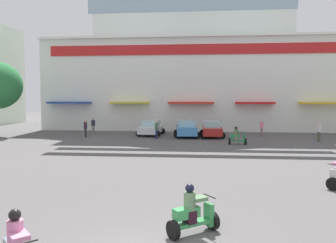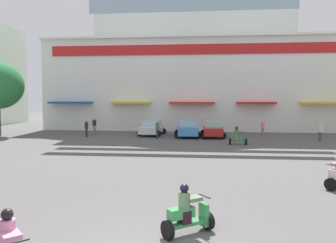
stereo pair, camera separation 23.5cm
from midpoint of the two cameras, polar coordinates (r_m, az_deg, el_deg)
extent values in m
plane|color=#545151|center=(20.84, 2.11, -6.43)|extent=(128.00, 128.00, 0.00)
cube|color=white|center=(42.97, 3.91, 5.85)|extent=(34.20, 10.97, 10.24)
cube|color=white|center=(44.75, 3.99, 17.70)|extent=(22.49, 9.87, 8.17)
cube|color=red|center=(37.76, 3.70, 11.89)|extent=(31.46, 0.12, 1.10)
cube|color=white|center=(37.94, 3.71, 14.04)|extent=(34.20, 0.70, 0.24)
cube|color=#264599|center=(39.75, -16.32, 3.04)|extent=(4.83, 1.10, 0.20)
cube|color=gold|center=(37.74, -6.60, 3.13)|extent=(4.28, 1.10, 0.20)
cube|color=red|center=(36.93, 3.65, 3.12)|extent=(4.92, 1.10, 0.20)
cube|color=red|center=(37.33, 14.11, 3.02)|extent=(4.04, 1.10, 0.20)
cube|color=gold|center=(39.06, 24.62, 2.81)|extent=(5.26, 1.10, 0.20)
cube|color=#99B7C6|center=(34.22, 3.49, 19.15)|extent=(19.79, 0.08, 1.63)
cube|color=silver|center=(34.08, -3.05, -1.31)|extent=(2.10, 4.20, 0.65)
cube|color=#A2C3CA|center=(34.03, -3.06, -0.30)|extent=(1.70, 2.15, 0.55)
cylinder|color=black|center=(35.54, -4.03, -1.56)|extent=(0.61, 0.21, 0.60)
cylinder|color=black|center=(35.16, -1.16, -1.62)|extent=(0.61, 0.21, 0.60)
cylinder|color=black|center=(33.10, -5.06, -1.99)|extent=(0.61, 0.21, 0.60)
cylinder|color=black|center=(32.69, -1.98, -2.05)|extent=(0.61, 0.21, 0.60)
cube|color=#468CCD|center=(32.62, 2.89, -1.44)|extent=(2.16, 4.11, 0.77)
cube|color=#8EB9C4|center=(32.56, 2.89, -0.26)|extent=(1.74, 2.11, 0.57)
cylinder|color=black|center=(33.86, 1.25, -1.84)|extent=(0.61, 0.21, 0.60)
cylinder|color=black|center=(33.93, 4.37, -1.84)|extent=(0.61, 0.21, 0.60)
cylinder|color=black|center=(31.41, 1.28, -2.30)|extent=(0.61, 0.21, 0.60)
cylinder|color=black|center=(31.48, 4.64, -2.30)|extent=(0.61, 0.21, 0.60)
cube|color=#A9231F|center=(32.69, 7.13, -1.50)|extent=(1.79, 4.12, 0.72)
cube|color=#8EC3C1|center=(32.64, 7.14, -0.40)|extent=(1.53, 2.07, 0.55)
cylinder|color=black|center=(33.97, 5.56, -1.84)|extent=(0.60, 0.17, 0.60)
cylinder|color=black|center=(34.03, 8.51, -1.85)|extent=(0.60, 0.17, 0.60)
cylinder|color=black|center=(31.44, 5.62, -2.32)|extent=(0.60, 0.17, 0.60)
cylinder|color=black|center=(31.51, 8.80, -2.33)|extent=(0.60, 0.17, 0.60)
cylinder|color=black|center=(7.45, -23.72, -18.05)|extent=(0.40, 0.38, 0.04)
cylinder|color=pink|center=(8.01, -24.86, -16.53)|extent=(0.45, 0.45, 0.55)
sphere|color=black|center=(7.88, -24.95, -13.91)|extent=(0.25, 0.25, 0.25)
cube|color=pink|center=(7.76, -24.41, -16.97)|extent=(0.55, 0.55, 0.10)
cylinder|color=black|center=(15.68, 25.32, -9.38)|extent=(0.47, 0.46, 0.52)
cube|color=beige|center=(15.73, 25.53, -8.46)|extent=(0.33, 0.32, 0.69)
cylinder|color=black|center=(15.60, 25.55, -6.51)|extent=(0.40, 0.39, 0.04)
cylinder|color=black|center=(28.04, 12.54, -3.26)|extent=(0.14, 0.52, 0.52)
cylinder|color=black|center=(27.92, 9.97, -3.26)|extent=(0.14, 0.52, 0.52)
cube|color=#1F8948|center=(27.97, 11.26, -3.14)|extent=(1.11, 0.28, 0.10)
cube|color=#1F8948|center=(27.91, 10.80, -2.44)|extent=(0.71, 0.30, 0.28)
cube|color=#1F8948|center=(28.00, 12.29, -2.83)|extent=(0.14, 0.32, 0.65)
cylinder|color=black|center=(27.95, 12.36, -1.75)|extent=(0.04, 0.52, 0.04)
cube|color=#776B5C|center=(27.93, 11.01, -2.68)|extent=(0.28, 0.32, 0.36)
cylinder|color=#587448|center=(27.88, 11.02, -1.80)|extent=(0.32, 0.32, 0.50)
sphere|color=black|center=(27.85, 11.03, -1.06)|extent=(0.25, 0.25, 0.25)
cube|color=#587448|center=(27.91, 11.58, -1.75)|extent=(0.44, 0.34, 0.10)
cylinder|color=black|center=(10.32, 6.73, -16.06)|extent=(0.43, 0.50, 0.52)
cylinder|color=black|center=(9.59, 0.12, -17.62)|extent=(0.43, 0.50, 0.52)
cube|color=#328748|center=(9.92, 3.56, -16.52)|extent=(1.11, 0.94, 0.10)
cube|color=#328748|center=(9.67, 2.36, -14.94)|extent=(0.78, 0.69, 0.28)
cube|color=#328748|center=(10.17, 6.12, -15.13)|extent=(0.30, 0.34, 0.64)
cylinder|color=black|center=(10.02, 6.27, -12.24)|extent=(0.34, 0.44, 0.04)
cube|color=black|center=(9.77, 2.90, -15.49)|extent=(0.42, 0.42, 0.36)
cylinder|color=#53734F|center=(9.64, 2.91, -13.09)|extent=(0.45, 0.45, 0.50)
sphere|color=black|center=(9.54, 2.91, -11.03)|extent=(0.25, 0.25, 0.25)
cube|color=#53734F|center=(9.79, 4.37, -12.66)|extent=(0.56, 0.54, 0.10)
cylinder|color=#474F3C|center=(31.84, 23.62, -2.35)|extent=(0.31, 0.31, 0.83)
cylinder|color=silver|center=(31.77, 23.66, -1.05)|extent=(0.50, 0.50, 0.62)
sphere|color=tan|center=(31.74, 23.68, -0.32)|extent=(0.20, 0.20, 0.20)
cylinder|color=slate|center=(35.66, -12.51, -1.40)|extent=(0.29, 0.29, 0.88)
cylinder|color=#212A31|center=(35.59, -12.53, -0.24)|extent=(0.47, 0.47, 0.57)
sphere|color=tan|center=(35.57, -12.54, 0.39)|extent=(0.22, 0.22, 0.22)
cylinder|color=#2A282D|center=(33.35, -13.76, -1.87)|extent=(0.27, 0.27, 0.81)
cylinder|color=#382136|center=(33.29, -13.78, -0.64)|extent=(0.44, 0.44, 0.62)
sphere|color=tan|center=(33.25, -13.79, 0.08)|extent=(0.23, 0.23, 0.23)
cylinder|color=#806162|center=(34.18, 15.11, -1.74)|extent=(0.23, 0.23, 0.81)
cylinder|color=pink|center=(34.12, 15.13, -0.61)|extent=(0.37, 0.37, 0.54)
sphere|color=tan|center=(34.09, 15.15, 0.02)|extent=(0.21, 0.21, 0.21)
cylinder|color=#1E2442|center=(31.10, -2.12, -2.14)|extent=(0.30, 0.30, 0.85)
cylinder|color=#4A6C4B|center=(31.03, -2.12, -0.83)|extent=(0.48, 0.48, 0.59)
sphere|color=tan|center=(31.00, -2.12, -0.10)|extent=(0.21, 0.21, 0.21)
camera|label=1|loc=(0.12, -90.27, -0.02)|focal=36.63mm
camera|label=2|loc=(0.12, 89.73, 0.02)|focal=36.63mm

